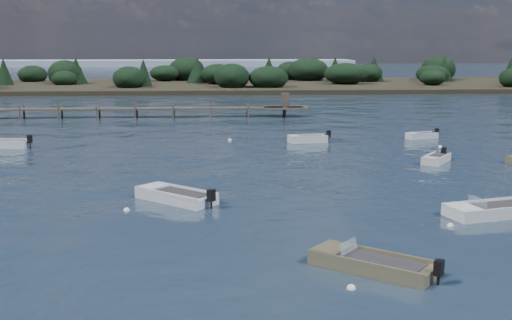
{
  "coord_description": "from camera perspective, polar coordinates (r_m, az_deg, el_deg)",
  "views": [
    {
      "loc": [
        -4.22,
        -25.81,
        8.17
      ],
      "look_at": [
        -1.64,
        14.0,
        1.0
      ],
      "focal_mm": 45.0,
      "sensor_mm": 36.0,
      "label": 1
    }
  ],
  "objects": [
    {
      "name": "jetty",
      "position": [
        76.2,
        -17.04,
        4.33
      ],
      "size": [
        64.5,
        3.2,
        3.4
      ],
      "color": "#473E34",
      "rests_on": "ground"
    },
    {
      "name": "tender_far_grey",
      "position": [
        55.65,
        -21.41,
        1.23
      ],
      "size": [
        4.13,
        1.88,
        1.31
      ],
      "color": "silver",
      "rests_on": "ground"
    },
    {
      "name": "buoy_b",
      "position": [
        30.77,
        16.89,
        -5.66
      ],
      "size": [
        0.32,
        0.32,
        0.32
      ],
      "primitive_type": "sphere",
      "color": "silver",
      "rests_on": "ground"
    },
    {
      "name": "buoy_e",
      "position": [
        55.83,
        -2.35,
        1.76
      ],
      "size": [
        0.32,
        0.32,
        0.32
      ],
      "primitive_type": "sphere",
      "color": "silver",
      "rests_on": "ground"
    },
    {
      "name": "ground",
      "position": [
        86.3,
        -0.89,
        4.75
      ],
      "size": [
        400.0,
        400.0,
        0.0
      ],
      "primitive_type": "plane",
      "color": "#142130",
      "rests_on": "ground"
    },
    {
      "name": "dinghy_extra_a",
      "position": [
        46.94,
        15.72,
        -0.03
      ],
      "size": [
        2.81,
        3.22,
        1.08
      ],
      "color": "silver",
      "rests_on": "ground"
    },
    {
      "name": "buoy_a",
      "position": [
        22.46,
        8.46,
        -11.25
      ],
      "size": [
        0.32,
        0.32,
        0.32
      ],
      "primitive_type": "sphere",
      "color": "silver",
      "rests_on": "ground"
    },
    {
      "name": "buoy_c",
      "position": [
        32.82,
        -11.43,
        -4.43
      ],
      "size": [
        0.32,
        0.32,
        0.32
      ],
      "primitive_type": "sphere",
      "color": "silver",
      "rests_on": "ground"
    },
    {
      "name": "far_headland",
      "position": [
        129.31,
        9.43,
        7.3
      ],
      "size": [
        190.0,
        40.0,
        5.8
      ],
      "color": "black",
      "rests_on": "ground"
    },
    {
      "name": "tender_far_grey_b",
      "position": [
        58.77,
        14.52,
        2.02
      ],
      "size": [
        3.16,
        1.82,
        1.06
      ],
      "color": "silver",
      "rests_on": "ground"
    },
    {
      "name": "dinghy_mid_white_a",
      "position": [
        33.37,
        20.5,
        -4.36
      ],
      "size": [
        5.41,
        3.03,
        1.24
      ],
      "color": "silver",
      "rests_on": "ground"
    },
    {
      "name": "dinghy_near_olive",
      "position": [
        24.25,
        10.25,
        -9.28
      ],
      "size": [
        4.58,
        4.18,
        1.19
      ],
      "color": "#696346",
      "rests_on": "ground"
    },
    {
      "name": "tender_far_white",
      "position": [
        54.76,
        4.61,
        1.76
      ],
      "size": [
        3.72,
        1.74,
        1.25
      ],
      "color": "silver",
      "rests_on": "ground"
    },
    {
      "name": "dinghy_mid_grey",
      "position": [
        34.32,
        -7.13,
        -3.37
      ],
      "size": [
        4.56,
        4.35,
        1.26
      ],
      "color": "silver",
      "rests_on": "ground"
    },
    {
      "name": "buoy_extra_a",
      "position": [
        54.07,
        16.04,
        1.1
      ],
      "size": [
        0.32,
        0.32,
        0.32
      ],
      "primitive_type": "sphere",
      "color": "silver",
      "rests_on": "ground"
    }
  ]
}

